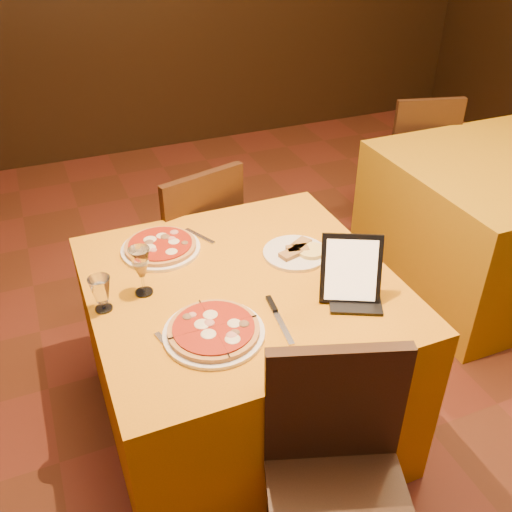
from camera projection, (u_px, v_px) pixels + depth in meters
name	position (u px, v px, depth m)	size (l,w,h in m)	color
floor	(354.00, 458.00, 2.35)	(6.00, 7.00, 0.01)	#5E2D19
main_table	(243.00, 356.00, 2.31)	(1.10, 1.10, 0.75)	orange
side_table	(490.00, 224.00, 3.18)	(1.10, 1.10, 0.75)	#B27B0B
chair_main_near	(341.00, 509.00, 1.66)	(0.37, 0.37, 0.91)	black
chair_main_far	(186.00, 244.00, 2.87)	(0.37, 0.37, 0.91)	black
chair_side_far	(409.00, 158.00, 3.75)	(0.37, 0.37, 0.91)	#30220F
pizza_near	(214.00, 331.00, 1.84)	(0.33, 0.33, 0.03)	white
pizza_far	(161.00, 247.00, 2.26)	(0.32, 0.32, 0.03)	white
cutlet_dish	(295.00, 252.00, 2.24)	(0.25, 0.25, 0.03)	white
wine_glass	(141.00, 271.00, 1.99)	(0.07, 0.07, 0.19)	tan
water_glass	(101.00, 294.00, 1.93)	(0.06, 0.06, 0.13)	silver
tablet	(351.00, 269.00, 1.96)	(0.21, 0.02, 0.24)	black
knife	(280.00, 320.00, 1.91)	(0.25, 0.02, 0.01)	silver
fork_near	(168.00, 347.00, 1.80)	(0.16, 0.02, 0.01)	silver
fork_far	(200.00, 236.00, 2.36)	(0.17, 0.02, 0.01)	#A3A2A9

